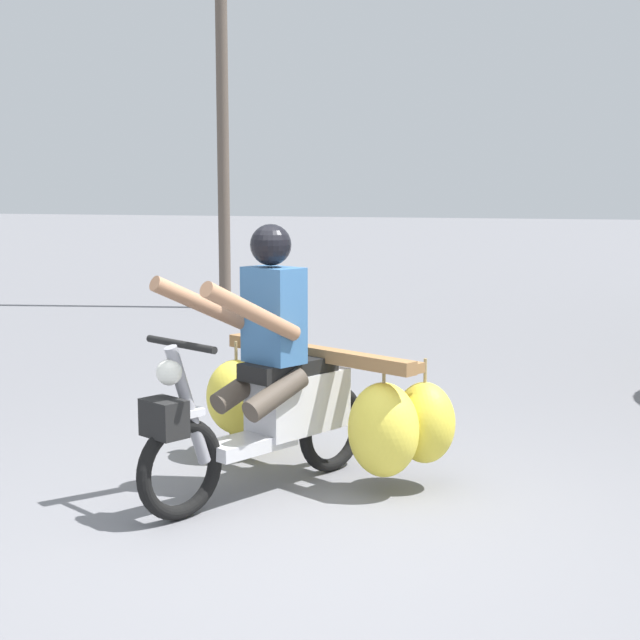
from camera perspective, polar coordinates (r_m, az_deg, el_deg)
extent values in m
plane|color=slate|center=(4.76, -1.58, -13.71)|extent=(120.00, 120.00, 0.00)
torus|color=black|center=(5.04, -8.71, -9.19)|extent=(0.30, 0.54, 0.56)
torus|color=black|center=(5.81, 0.75, -6.76)|extent=(0.30, 0.54, 0.56)
cube|color=silver|center=(5.33, -4.43, -7.70)|extent=(0.45, 0.61, 0.08)
cube|color=silver|center=(5.55, -1.36, -5.13)|extent=(0.52, 0.70, 0.36)
cube|color=black|center=(5.45, -1.97, -3.01)|extent=(0.48, 0.65, 0.10)
cylinder|color=gray|center=(4.98, -8.25, -5.31)|extent=(0.18, 0.29, 0.69)
cylinder|color=black|center=(4.89, -8.70, -1.51)|extent=(0.53, 0.26, 0.04)
sphere|color=silver|center=(4.87, -9.41, -3.24)|extent=(0.14, 0.14, 0.14)
cube|color=black|center=(4.90, -9.72, -6.06)|extent=(0.28, 0.24, 0.20)
cube|color=silver|center=(4.96, -8.79, -5.87)|extent=(0.20, 0.30, 0.04)
cube|color=olive|center=(5.60, -0.28, -2.09)|extent=(1.41, 0.70, 0.08)
cube|color=olive|center=(5.73, 0.97, -2.16)|extent=(1.27, 0.62, 0.06)
ellipsoid|color=yellow|center=(6.25, -4.28, -5.23)|extent=(0.51, 0.48, 0.60)
cylinder|color=#998459|center=(6.18, -4.32, -1.96)|extent=(0.02, 0.02, 0.19)
ellipsoid|color=yellow|center=(5.35, 3.98, -6.86)|extent=(0.53, 0.50, 0.56)
cylinder|color=#998459|center=(5.28, 4.02, -3.45)|extent=(0.02, 0.02, 0.15)
ellipsoid|color=yellow|center=(6.04, -3.78, -4.22)|extent=(0.41, 0.39, 0.46)
cylinder|color=#998459|center=(6.00, -3.80, -1.86)|extent=(0.02, 0.02, 0.11)
ellipsoid|color=yellow|center=(5.49, 6.54, -6.38)|extent=(0.49, 0.47, 0.49)
cylinder|color=#998459|center=(5.42, 6.59, -3.30)|extent=(0.02, 0.02, 0.17)
ellipsoid|color=yellow|center=(6.08, -5.24, -4.80)|extent=(0.54, 0.51, 0.50)
cylinder|color=#998459|center=(6.02, -5.27, -2.06)|extent=(0.02, 0.02, 0.15)
ellipsoid|color=yellow|center=(6.29, -2.65, -3.78)|extent=(0.42, 0.40, 0.50)
cylinder|color=#998459|center=(6.24, -2.66, -1.38)|extent=(0.02, 0.02, 0.09)
cube|color=#386699|center=(5.32, -2.91, 0.31)|extent=(0.40, 0.34, 0.56)
sphere|color=black|center=(5.26, -3.10, 4.71)|extent=(0.24, 0.24, 0.24)
cylinder|color=#9E7051|center=(4.94, -4.22, 0.47)|extent=(0.33, 0.71, 0.39)
cylinder|color=#9E7051|center=(5.23, -7.09, 0.85)|extent=(0.42, 0.68, 0.39)
cylinder|color=#4C4238|center=(5.21, -2.77, -4.65)|extent=(0.30, 0.45, 0.27)
cylinder|color=#4C4238|center=(5.41, -4.82, -4.20)|extent=(0.30, 0.45, 0.27)
cylinder|color=brown|center=(14.13, -6.14, 14.91)|extent=(0.18, 0.18, 6.96)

